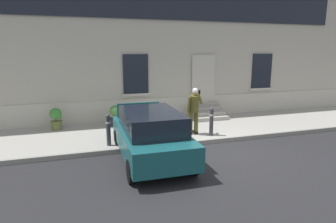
# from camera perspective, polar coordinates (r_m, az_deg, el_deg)

# --- Properties ---
(ground_plane) EXTENTS (80.00, 80.00, 0.00)m
(ground_plane) POSITION_cam_1_polar(r_m,az_deg,el_deg) (9.36, 9.74, -8.10)
(ground_plane) COLOR #232326
(sidewalk) EXTENTS (24.00, 3.60, 0.15)m
(sidewalk) POSITION_cam_1_polar(r_m,az_deg,el_deg) (11.77, 3.50, -3.39)
(sidewalk) COLOR #99968E
(sidewalk) RESTS_ON ground
(curb_edge) EXTENTS (24.00, 0.12, 0.15)m
(curb_edge) POSITION_cam_1_polar(r_m,az_deg,el_deg) (10.13, 7.31, -6.01)
(curb_edge) COLOR gray
(curb_edge) RESTS_ON ground
(building_facade) EXTENTS (24.00, 1.52, 7.50)m
(building_facade) POSITION_cam_1_polar(r_m,az_deg,el_deg) (13.72, -0.15, 14.20)
(building_facade) COLOR #B2AD9E
(building_facade) RESTS_ON ground
(entrance_stoop) EXTENTS (1.53, 1.28, 0.64)m
(entrance_stoop) POSITION_cam_1_polar(r_m,az_deg,el_deg) (13.47, 7.62, -0.14)
(entrance_stoop) COLOR #9E998E
(entrance_stoop) RESTS_ON sidewalk
(hatchback_car_teal) EXTENTS (1.85, 4.09, 1.50)m
(hatchback_car_teal) POSITION_cam_1_polar(r_m,az_deg,el_deg) (8.46, -3.52, -4.50)
(hatchback_car_teal) COLOR #165156
(hatchback_car_teal) RESTS_ON ground
(bollard_near_person) EXTENTS (0.15, 0.15, 1.04)m
(bollard_near_person) POSITION_cam_1_polar(r_m,az_deg,el_deg) (10.50, 8.63, -1.80)
(bollard_near_person) COLOR #333338
(bollard_near_person) RESTS_ON sidewalk
(bollard_far_left) EXTENTS (0.15, 0.15, 1.04)m
(bollard_far_left) POSITION_cam_1_polar(r_m,az_deg,el_deg) (9.50, -11.76, -3.38)
(bollard_far_left) COLOR #333338
(bollard_far_left) RESTS_ON sidewalk
(person_on_phone) EXTENTS (0.51, 0.51, 1.74)m
(person_on_phone) POSITION_cam_1_polar(r_m,az_deg,el_deg) (10.48, 5.19, 0.70)
(person_on_phone) COLOR #514C1E
(person_on_phone) RESTS_ON sidewalk
(planter_olive) EXTENTS (0.44, 0.44, 0.86)m
(planter_olive) POSITION_cam_1_polar(r_m,az_deg,el_deg) (12.06, -21.33, -1.24)
(planter_olive) COLOR #606B38
(planter_olive) RESTS_ON sidewalk
(planter_charcoal) EXTENTS (0.44, 0.44, 0.86)m
(planter_charcoal) POSITION_cam_1_polar(r_m,az_deg,el_deg) (11.96, -10.44, -0.71)
(planter_charcoal) COLOR #2D2D30
(planter_charcoal) RESTS_ON sidewalk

